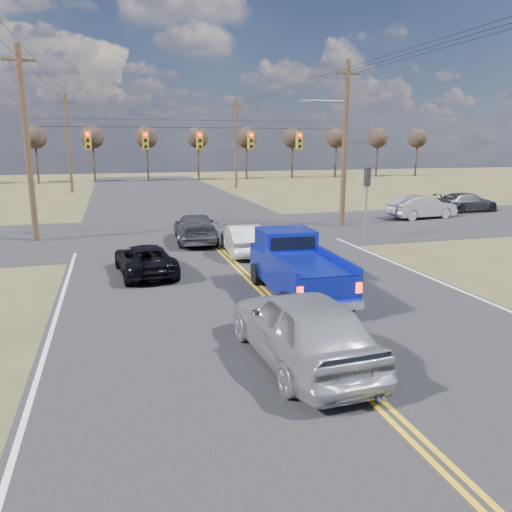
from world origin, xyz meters
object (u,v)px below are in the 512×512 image
object	(u,v)px
cross_car_east_far	(467,202)
black_suv	(145,259)
dgrey_car_queue	(195,228)
pickup_truck	(297,267)
silver_suv	(302,327)
cross_car_east_near	(422,207)
white_car_queue	(243,239)

from	to	relation	value
cross_car_east_far	black_suv	bearing A→B (deg)	111.96
dgrey_car_queue	cross_car_east_far	xyz separation A→B (m)	(21.91, 6.19, -0.02)
pickup_truck	cross_car_east_far	size ratio (longest dim) A/B	1.14
pickup_truck	silver_suv	size ratio (longest dim) A/B	1.07
dgrey_car_queue	cross_car_east_far	world-z (taller)	dgrey_car_queue
pickup_truck	cross_car_east_near	size ratio (longest dim) A/B	1.18
black_suv	cross_car_east_far	world-z (taller)	cross_car_east_far
black_suv	white_car_queue	distance (m)	5.38
white_car_queue	cross_car_east_far	distance (m)	22.42
cross_car_east_near	dgrey_car_queue	bearing A→B (deg)	97.31
white_car_queue	cross_car_east_near	xyz separation A→B (m)	(14.88, 7.55, 0.08)
silver_suv	dgrey_car_queue	world-z (taller)	silver_suv
white_car_queue	pickup_truck	bearing A→B (deg)	94.99
silver_suv	dgrey_car_queue	distance (m)	15.52
black_suv	white_car_queue	bearing A→B (deg)	-156.83
silver_suv	black_suv	bearing A→B (deg)	-75.13
dgrey_car_queue	silver_suv	bearing A→B (deg)	94.32
black_suv	dgrey_car_queue	distance (m)	6.78
silver_suv	cross_car_east_near	bearing A→B (deg)	-133.12
pickup_truck	cross_car_east_far	xyz separation A→B (m)	(20.13, 16.63, -0.30)
dgrey_car_queue	black_suv	bearing A→B (deg)	67.73
silver_suv	black_suv	world-z (taller)	silver_suv
pickup_truck	dgrey_car_queue	xyz separation A→B (m)	(-1.78, 10.44, -0.28)
pickup_truck	black_suv	xyz separation A→B (m)	(-4.81, 4.37, -0.42)
silver_suv	pickup_truck	bearing A→B (deg)	-112.20
silver_suv	white_car_queue	size ratio (longest dim) A/B	1.23
cross_car_east_near	silver_suv	bearing A→B (deg)	133.29
silver_suv	white_car_queue	world-z (taller)	silver_suv
black_suv	cross_car_east_near	size ratio (longest dim) A/B	0.91
dgrey_car_queue	cross_car_east_near	distance (m)	17.06
silver_suv	cross_car_east_near	xyz separation A→B (m)	(16.56, 19.60, -0.11)
cross_car_east_far	white_car_queue	bearing A→B (deg)	111.35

